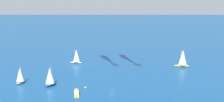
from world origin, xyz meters
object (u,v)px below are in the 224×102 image
sailboat_offshore (76,56)px  motorboat_ahead (77,93)px  sailboat_far_stbd (183,58)px  sailboat_far_port (50,77)px  marker_buoy (85,88)px  sailboat_trailing (20,75)px

sailboat_offshore → motorboat_ahead: 73.77m
sailboat_far_stbd → sailboat_offshore: 78.15m
sailboat_far_port → motorboat_ahead: 22.63m
sailboat_far_stbd → marker_buoy: 82.66m
sailboat_offshore → sailboat_far_stbd: bearing=162.3°
sailboat_far_stbd → marker_buoy: (71.99, 40.19, -5.88)m
motorboat_ahead → sailboat_offshore: bearing=-92.1°
sailboat_offshore → marker_buoy: (-2.44, 63.98, -5.00)m
sailboat_far_stbd → sailboat_trailing: (108.02, 24.91, -1.60)m
sailboat_offshore → marker_buoy: size_ratio=5.62×
sailboat_far_port → sailboat_offshore: (-16.53, -56.30, 0.08)m
sailboat_far_port → marker_buoy: size_ratio=5.54×
sailboat_far_stbd → motorboat_ahead: 91.93m
sailboat_far_port → marker_buoy: 21.04m
motorboat_ahead → marker_buoy: bearing=-118.0°
sailboat_far_port → sailboat_offshore: sailboat_offshore is taller
motorboat_ahead → marker_buoy: size_ratio=4.38×
sailboat_offshore → marker_buoy: sailboat_offshore is taller
sailboat_offshore → motorboat_ahead: (2.65, 73.58, -4.67)m
sailboat_far_port → sailboat_trailing: bearing=-24.0°
sailboat_far_port → sailboat_far_stbd: size_ratio=0.85×
sailboat_far_stbd → marker_buoy: bearing=29.2°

